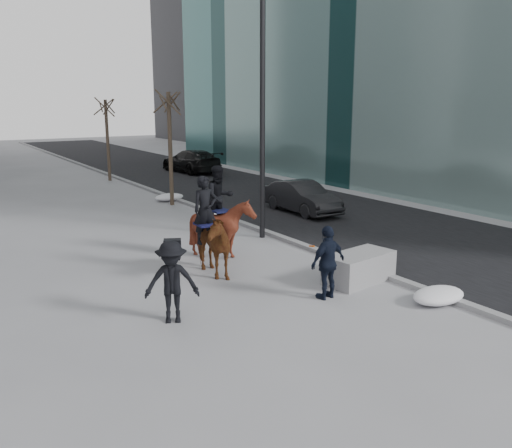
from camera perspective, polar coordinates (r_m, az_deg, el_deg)
ground at (r=13.20m, az=2.81°, el=-7.35°), size 120.00×120.00×0.00m
road at (r=25.01m, az=2.78°, el=2.36°), size 8.00×90.00×0.01m
curb at (r=22.97m, az=-5.42°, el=1.52°), size 0.25×90.00×0.12m
planter at (r=14.17m, az=10.78°, el=-4.52°), size 2.01×1.22×0.76m
car_near at (r=22.54m, az=4.85°, el=2.85°), size 1.47×4.00×1.31m
car_far at (r=35.59m, az=-6.84°, el=6.61°), size 2.43×5.20×1.47m
tree_near at (r=24.17m, az=-9.03°, el=8.39°), size 1.20×1.20×5.47m
tree_far at (r=32.55m, az=-15.38°, el=8.90°), size 1.20×1.20×5.13m
mounted_left at (r=14.37m, az=-5.09°, el=-1.58°), size 1.01×2.08×2.65m
mounted_right at (r=15.90m, az=-3.64°, el=0.27°), size 1.47×1.65×2.73m
feeder at (r=12.75m, az=7.57°, el=-4.03°), size 1.07×0.91×1.75m
camera_crew at (r=11.44m, az=-8.85°, el=-6.01°), size 1.30×1.08×1.75m
lamppost at (r=17.87m, az=0.80°, el=14.27°), size 0.25×1.07×9.09m
snow_piles at (r=19.31m, az=-0.69°, el=-0.27°), size 1.39×16.29×0.35m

